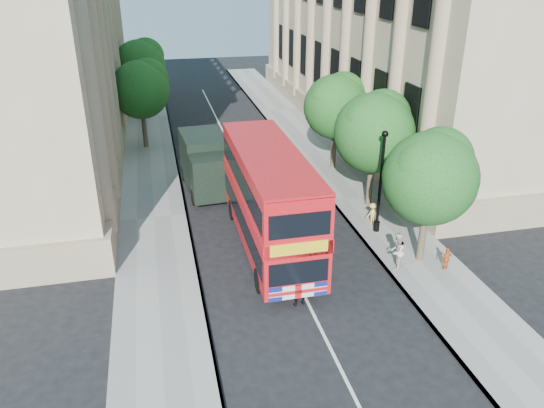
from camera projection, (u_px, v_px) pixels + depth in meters
ground at (316, 318)px, 20.08m from camera, size 120.00×120.00×0.00m
pavement_right at (360, 198)px, 30.08m from camera, size 3.50×80.00×0.12m
pavement_left at (154, 218)px, 27.74m from camera, size 3.50×80.00×0.12m
building_right at (400, 9)px, 40.36m from camera, size 12.00×38.00×18.00m
building_left at (11, 16)px, 34.76m from camera, size 12.00×38.00×18.00m
tree_right_near at (431, 173)px, 22.18m from camera, size 4.00×4.00×6.08m
tree_right_mid at (375, 128)px, 27.41m from camera, size 4.20×4.20×6.37m
tree_right_far at (336, 103)px, 32.77m from camera, size 4.00×4.00×6.15m
tree_left_far at (141, 86)px, 36.52m from camera, size 4.00×4.00×6.30m
tree_left_back at (140, 63)px, 43.49m from camera, size 4.20×4.20×6.65m
lamp_post at (380, 186)px, 25.36m from camera, size 0.32×0.32×5.16m
double_decker_bus at (269, 197)px, 24.03m from camera, size 2.72×10.09×4.65m
box_van at (206, 165)px, 30.62m from camera, size 2.66×5.74×3.20m
police_constable at (299, 285)px, 20.51m from camera, size 0.75×0.59×1.83m
woman_pedestrian at (397, 251)px, 22.78m from camera, size 1.04×1.03×1.70m
child_a at (447, 259)px, 22.88m from camera, size 0.65×0.44×1.02m
child_b at (372, 213)px, 26.84m from camera, size 0.80×0.58×1.12m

